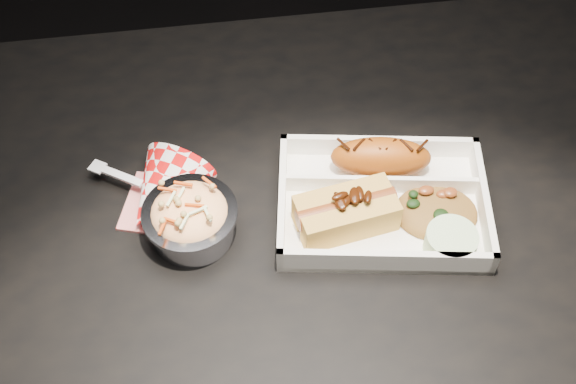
% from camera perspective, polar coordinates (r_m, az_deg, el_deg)
% --- Properties ---
extents(dining_table, '(1.20, 0.80, 0.75)m').
position_cam_1_polar(dining_table, '(0.95, 2.69, -5.92)').
color(dining_table, black).
rests_on(dining_table, ground).
extents(food_tray, '(0.28, 0.22, 0.04)m').
position_cam_1_polar(food_tray, '(0.89, 7.39, -0.99)').
color(food_tray, white).
rests_on(food_tray, dining_table).
extents(fried_pastry, '(0.13, 0.07, 0.05)m').
position_cam_1_polar(fried_pastry, '(0.90, 7.34, 2.73)').
color(fried_pastry, '#A04A10').
rests_on(fried_pastry, food_tray).
extents(hotdog, '(0.13, 0.08, 0.06)m').
position_cam_1_polar(hotdog, '(0.85, 4.62, -1.47)').
color(hotdog, gold).
rests_on(hotdog, food_tray).
extents(fried_rice_mound, '(0.11, 0.10, 0.03)m').
position_cam_1_polar(fried_rice_mound, '(0.88, 11.73, -1.16)').
color(fried_rice_mound, olive).
rests_on(fried_rice_mound, food_tray).
extents(cupcake_liner, '(0.06, 0.06, 0.03)m').
position_cam_1_polar(cupcake_liner, '(0.85, 12.72, -3.91)').
color(cupcake_liner, beige).
rests_on(cupcake_liner, food_tray).
extents(foil_coleslaw_cup, '(0.11, 0.11, 0.07)m').
position_cam_1_polar(foil_coleslaw_cup, '(0.85, -7.72, -1.99)').
color(foil_coleslaw_cup, silver).
rests_on(foil_coleslaw_cup, dining_table).
extents(napkin_fork, '(0.16, 0.15, 0.10)m').
position_cam_1_polar(napkin_fork, '(0.90, -10.08, -0.07)').
color(napkin_fork, red).
rests_on(napkin_fork, dining_table).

